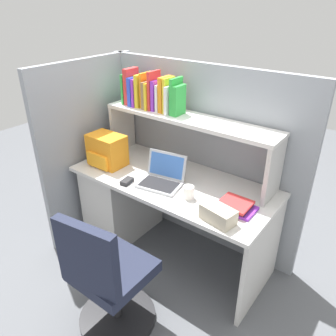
% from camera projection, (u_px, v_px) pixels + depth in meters
% --- Properties ---
extents(ground_plane, '(8.00, 8.00, 0.00)m').
position_uv_depth(ground_plane, '(171.00, 252.00, 2.88)').
color(ground_plane, '#595B60').
extents(desk, '(1.60, 0.70, 0.73)m').
position_uv_depth(desk, '(136.00, 198.00, 2.90)').
color(desk, silver).
rests_on(desk, ground_plane).
extents(cubicle_partition_rear, '(1.84, 0.05, 1.55)m').
position_uv_depth(cubicle_partition_rear, '(199.00, 157.00, 2.79)').
color(cubicle_partition_rear, gray).
rests_on(cubicle_partition_rear, ground_plane).
extents(cubicle_partition_left, '(0.05, 1.06, 1.55)m').
position_uv_depth(cubicle_partition_left, '(92.00, 149.00, 2.94)').
color(cubicle_partition_left, gray).
rests_on(cubicle_partition_left, ground_plane).
extents(overhead_hutch, '(1.44, 0.28, 0.45)m').
position_uv_depth(overhead_hutch, '(188.00, 129.00, 2.52)').
color(overhead_hutch, beige).
rests_on(overhead_hutch, desk).
extents(reference_books_on_shelf, '(0.56, 0.18, 0.30)m').
position_uv_depth(reference_books_on_shelf, '(152.00, 93.00, 2.61)').
color(reference_books_on_shelf, green).
rests_on(reference_books_on_shelf, overhead_hutch).
extents(laptop, '(0.35, 0.31, 0.22)m').
position_uv_depth(laptop, '(162.00, 177.00, 2.47)').
color(laptop, '#B7BABF').
rests_on(laptop, desk).
extents(backpack, '(0.30, 0.23, 0.26)m').
position_uv_depth(backpack, '(107.00, 151.00, 2.72)').
color(backpack, orange).
rests_on(backpack, desk).
extents(computer_mouse, '(0.07, 0.11, 0.03)m').
position_uv_depth(computer_mouse, '(127.00, 181.00, 2.48)').
color(computer_mouse, '#262628').
rests_on(computer_mouse, desk).
extents(paper_cup, '(0.08, 0.08, 0.09)m').
position_uv_depth(paper_cup, '(189.00, 192.00, 2.29)').
color(paper_cup, white).
rests_on(paper_cup, desk).
extents(tissue_box, '(0.24, 0.16, 0.10)m').
position_uv_depth(tissue_box, '(218.00, 214.00, 2.05)').
color(tissue_box, '#BFB299').
rests_on(tissue_box, desk).
extents(desk_book_stack, '(0.25, 0.19, 0.06)m').
position_uv_depth(desk_book_stack, '(235.00, 205.00, 2.18)').
color(desk_book_stack, purple).
rests_on(desk_book_stack, desk).
extents(office_chair, '(0.52, 0.52, 0.93)m').
position_uv_depth(office_chair, '(108.00, 283.00, 2.06)').
color(office_chair, black).
rests_on(office_chair, ground_plane).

